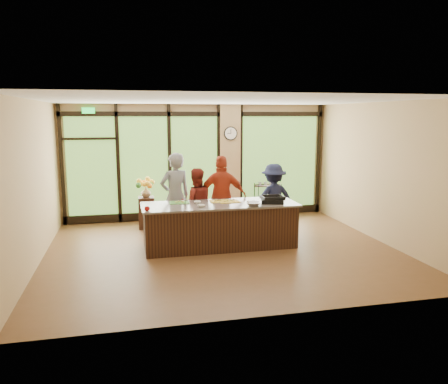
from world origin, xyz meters
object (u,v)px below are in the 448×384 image
island_base (220,226)px  cook_right (273,199)px  cook_left (175,196)px  flower_stand (147,213)px  roasting_pan (272,201)px  bar_cart (268,196)px

island_base → cook_right: bearing=29.3°
cook_left → flower_stand: bearing=-78.9°
cook_left → cook_right: (2.28, 0.01, -0.15)m
cook_right → roasting_pan: bearing=68.0°
island_base → cook_left: bearing=136.1°
flower_stand → bar_cart: size_ratio=0.80×
cook_left → flower_stand: (-0.59, 1.09, -0.58)m
cook_right → flower_stand: cook_right is taller
island_base → roasting_pan: 1.21m
roasting_pan → cook_right: bearing=84.4°
cook_right → island_base: bearing=27.9°
cook_right → bar_cart: (0.41, 1.64, -0.24)m
flower_stand → island_base: bearing=-52.2°
island_base → cook_right: size_ratio=1.91×
flower_stand → cook_left: bearing=-60.8°
roasting_pan → bar_cart: bearing=88.4°
roasting_pan → flower_stand: 3.29m
bar_cart → roasting_pan: bearing=-89.0°
roasting_pan → bar_cart: (0.78, 2.63, -0.39)m
cook_left → flower_stand: cook_left is taller
cook_right → flower_stand: bearing=-22.1°
island_base → cook_right: cook_right is taller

